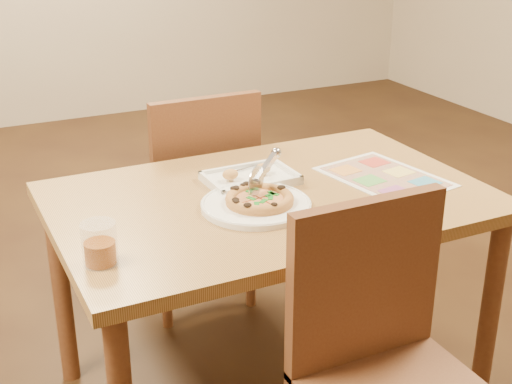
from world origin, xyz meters
name	(u,v)px	position (x,y,z in m)	size (l,w,h in m)	color
dining_table	(270,220)	(0.00, 0.00, 0.63)	(1.30, 0.85, 0.72)	#A57A42
chair_near	(383,341)	(0.00, -0.60, 0.57)	(0.42, 0.42, 0.47)	brown
chair_far	(199,177)	(0.00, 0.60, 0.57)	(0.42, 0.42, 0.47)	brown
plate	(256,205)	(-0.08, -0.07, 0.73)	(0.32, 0.32, 0.02)	white
pizza	(260,199)	(-0.07, -0.08, 0.75)	(0.20, 0.20, 0.03)	#CE8546
pizza_cutter	(263,172)	(-0.04, -0.03, 0.81)	(0.15, 0.11, 0.10)	silver
appetizer_tray	(250,178)	(-0.01, 0.12, 0.73)	(0.28, 0.20, 0.05)	white
glass_tumbler	(100,246)	(-0.57, -0.21, 0.77)	(0.09, 0.09, 0.11)	#843C0A
menu	(384,177)	(0.39, -0.03, 0.72)	(0.28, 0.39, 0.01)	silver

